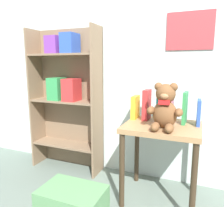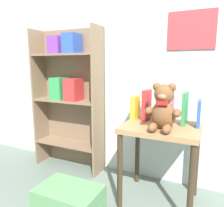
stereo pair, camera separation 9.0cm
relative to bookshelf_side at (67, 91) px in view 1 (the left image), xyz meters
The scene contains 11 objects.
wall_back 1.01m from the bookshelf_side, ahead, with size 4.80×0.07×2.50m.
bookshelf_side is the anchor object (origin of this frame).
display_table 1.03m from the bookshelf_side, 12.71° to the right, with size 0.55×0.46×0.60m.
teddy_bear 1.04m from the bookshelf_side, 17.30° to the right, with size 0.24×0.22×0.32m.
book_standing_yellow 0.74m from the bookshelf_side, ahead, with size 0.04×0.15×0.19m, color gold.
book_standing_red 0.83m from the bookshelf_side, ahead, with size 0.04×0.13×0.24m, color red.
book_standing_teal 0.93m from the bookshelf_side, ahead, with size 0.02×0.15×0.19m, color teal.
book_standing_pink 1.03m from the bookshelf_side, ahead, with size 0.03×0.13×0.20m, color #D17093.
book_standing_green 1.12m from the bookshelf_side, ahead, with size 0.02×0.13×0.24m, color #33934C.
book_standing_blue 1.22m from the bookshelf_side, ahead, with size 0.02×0.14×0.19m, color #2D51B7.
storage_bin 1.08m from the bookshelf_side, 55.40° to the right, with size 0.41×0.27×0.25m.
Camera 1 is at (0.33, -0.46, 1.04)m, focal length 35.00 mm.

